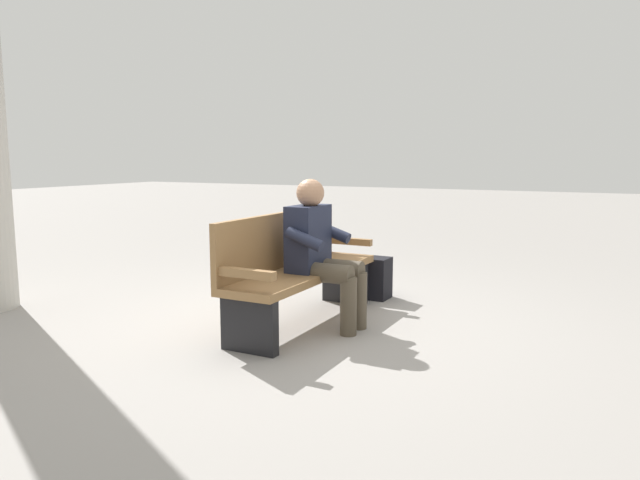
% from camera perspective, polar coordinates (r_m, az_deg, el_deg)
% --- Properties ---
extents(ground_plane, '(40.00, 40.00, 0.00)m').
position_cam_1_polar(ground_plane, '(4.88, -1.54, -8.04)').
color(ground_plane, gray).
extents(bench_near, '(1.80, 0.49, 0.90)m').
position_cam_1_polar(bench_near, '(4.80, -2.30, -2.66)').
color(bench_near, olive).
rests_on(bench_near, ground).
extents(person_seated, '(0.57, 0.57, 1.18)m').
position_cam_1_polar(person_seated, '(4.65, 0.06, -0.90)').
color(person_seated, '#1E2338').
rests_on(person_seated, ground).
extents(backpack, '(0.29, 0.35, 0.40)m').
position_cam_1_polar(backpack, '(5.72, 5.01, -3.64)').
color(backpack, black).
rests_on(backpack, ground).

